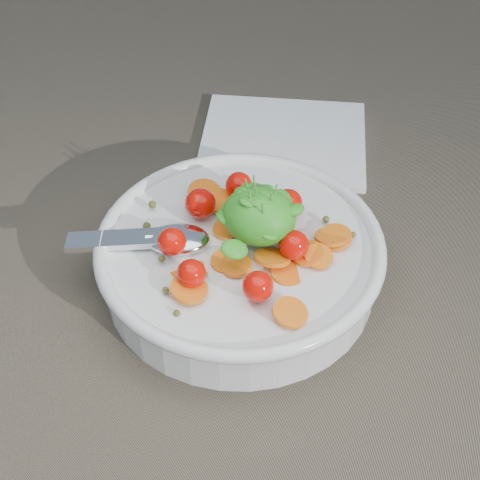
% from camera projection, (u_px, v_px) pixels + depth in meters
% --- Properties ---
extents(ground, '(6.00, 6.00, 0.00)m').
position_uv_depth(ground, '(226.00, 280.00, 0.67)').
color(ground, '#6E624E').
rests_on(ground, ground).
extents(bowl, '(0.27, 0.25, 0.11)m').
position_uv_depth(bowl, '(240.00, 258.00, 0.65)').
color(bowl, silver).
rests_on(bowl, ground).
extents(napkin, '(0.21, 0.19, 0.01)m').
position_uv_depth(napkin, '(283.00, 141.00, 0.82)').
color(napkin, white).
rests_on(napkin, ground).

